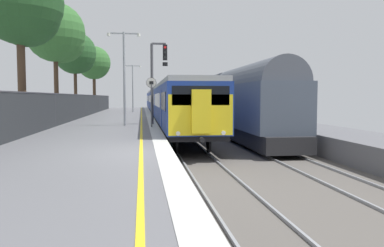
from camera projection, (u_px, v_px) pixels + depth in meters
The scene contains 11 objects.
ground at pixel (233, 169), 12.73m from camera, with size 17.40×110.00×1.21m.
commuter_train_at_platform at pixel (162, 101), 46.28m from camera, with size 2.83×61.77×3.81m.
freight_train_adjacent_track at pixel (227, 100), 29.27m from camera, with size 2.60×25.56×4.60m.
signal_gantry at pixel (156, 74), 25.05m from camera, with size 1.10×0.24×5.24m.
speed_limit_sign at pixel (151, 96), 22.61m from camera, with size 0.59×0.08×2.89m.
platform_lamp_mid at pixel (124, 71), 23.68m from camera, with size 2.00×0.20×5.71m.
platform_lamp_far at pixel (133, 84), 45.95m from camera, with size 2.00×0.20×5.55m.
background_tree_left at pixel (22, 5), 19.52m from camera, with size 4.32×4.32×8.73m.
background_tree_centre at pixel (76, 55), 40.03m from camera, with size 4.32×4.32×8.47m.
background_tree_right at pixel (57, 35), 30.68m from camera, with size 4.65×4.65×9.18m.
background_tree_back at pixel (93, 64), 47.77m from camera, with size 4.06×4.06×8.01m.
Camera 1 is at (-0.32, -12.33, 1.75)m, focal length 36.36 mm.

